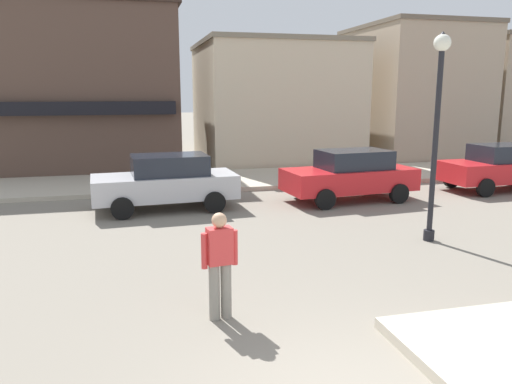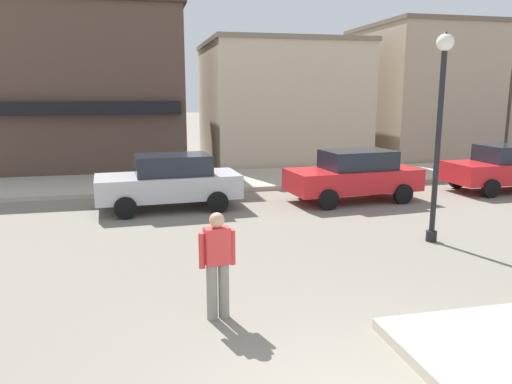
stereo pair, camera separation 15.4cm
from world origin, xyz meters
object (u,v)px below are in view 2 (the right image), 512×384
object	(u,v)px
parked_car_nearest	(169,181)
pedestrian_crossing_near	(217,262)
parked_car_second	(354,175)
parked_car_third	(507,167)
lamp_post	(440,108)

from	to	relation	value
parked_car_nearest	pedestrian_crossing_near	distance (m)	7.33
parked_car_second	pedestrian_crossing_near	size ratio (longest dim) A/B	2.57
parked_car_second	parked_car_third	bearing A→B (deg)	3.09
parked_car_second	parked_car_third	distance (m)	5.71
parked_car_second	parked_car_nearest	bearing A→B (deg)	178.04
parked_car_second	pedestrian_crossing_near	distance (m)	8.90
parked_car_second	parked_car_third	world-z (taller)	same
parked_car_nearest	pedestrian_crossing_near	xyz separation A→B (m)	(0.25, -7.33, 0.06)
parked_car_second	pedestrian_crossing_near	xyz separation A→B (m)	(-5.32, -7.14, 0.06)
lamp_post	parked_car_third	distance (m)	7.71
lamp_post	parked_car_third	bearing A→B (deg)	39.12
parked_car_second	parked_car_third	size ratio (longest dim) A/B	1.03
parked_car_third	pedestrian_crossing_near	size ratio (longest dim) A/B	2.51
lamp_post	parked_car_third	xyz separation A→B (m)	(5.74, 4.67, -2.15)
parked_car_third	parked_car_nearest	bearing A→B (deg)	-179.40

